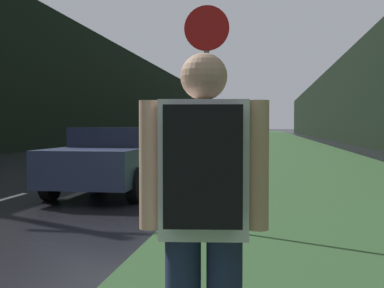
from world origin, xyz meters
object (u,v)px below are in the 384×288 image
(stop_sign, at_px, (207,98))
(car_passing_near, at_px, (115,159))
(car_passing_far, at_px, (225,136))
(delivery_truck, at_px, (232,125))
(hitchhiker_with_backpack, at_px, (204,214))

(stop_sign, height_order, car_passing_near, stop_sign)
(car_passing_far, distance_m, delivery_truck, 57.13)
(stop_sign, height_order, car_passing_far, stop_sign)
(hitchhiker_with_backpack, height_order, car_passing_near, hitchhiker_with_backpack)
(car_passing_near, xyz_separation_m, delivery_truck, (-3.59, 85.01, 1.14))
(stop_sign, bearing_deg, delivery_truck, 93.89)
(hitchhiker_with_backpack, bearing_deg, stop_sign, 90.31)
(car_passing_far, bearing_deg, delivery_truck, -86.40)
(hitchhiker_with_backpack, distance_m, delivery_truck, 92.98)
(car_passing_near, bearing_deg, hitchhiker_with_backpack, 110.83)
(stop_sign, distance_m, hitchhiker_with_backpack, 4.36)
(stop_sign, bearing_deg, car_passing_near, 124.84)
(car_passing_far, xyz_separation_m, delivery_truck, (-3.59, 57.01, 1.16))
(stop_sign, xyz_separation_m, hitchhiker_with_backpack, (0.52, -4.25, -0.79))
(stop_sign, height_order, delivery_truck, delivery_truck)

